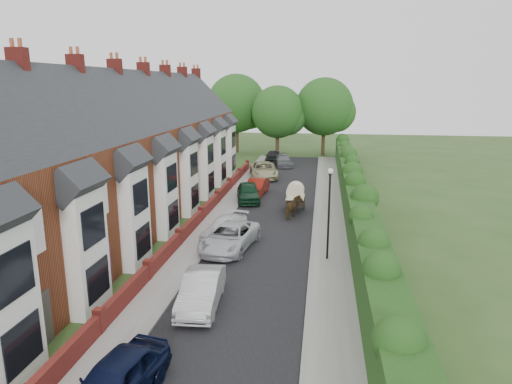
# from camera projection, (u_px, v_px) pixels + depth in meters

# --- Properties ---
(ground) EXTENTS (140.00, 140.00, 0.00)m
(ground) POSITION_uv_depth(u_px,v_px,m) (255.00, 288.00, 21.74)
(ground) COLOR #2D4C1E
(ground) RESTS_ON ground
(road) EXTENTS (6.00, 58.00, 0.02)m
(road) POSITION_uv_depth(u_px,v_px,m) (271.00, 220.00, 32.39)
(road) COLOR black
(road) RESTS_ON ground
(pavement_hedge_side) EXTENTS (2.20, 58.00, 0.12)m
(pavement_hedge_side) POSITION_uv_depth(u_px,v_px,m) (329.00, 222.00, 31.80)
(pavement_hedge_side) COLOR gray
(pavement_hedge_side) RESTS_ON ground
(pavement_house_side) EXTENTS (1.70, 58.00, 0.12)m
(pavement_house_side) POSITION_uv_depth(u_px,v_px,m) (218.00, 218.00, 32.92)
(pavement_house_side) COLOR gray
(pavement_house_side) RESTS_ON ground
(kerb_hedge_side) EXTENTS (0.18, 58.00, 0.13)m
(kerb_hedge_side) POSITION_uv_depth(u_px,v_px,m) (314.00, 222.00, 31.95)
(kerb_hedge_side) COLOR gray
(kerb_hedge_side) RESTS_ON ground
(kerb_house_side) EXTENTS (0.18, 58.00, 0.13)m
(kerb_house_side) POSITION_uv_depth(u_px,v_px,m) (229.00, 218.00, 32.81)
(kerb_house_side) COLOR gray
(kerb_house_side) RESTS_ON ground
(hedge) EXTENTS (2.10, 58.00, 2.85)m
(hedge) POSITION_uv_depth(u_px,v_px,m) (357.00, 202.00, 31.19)
(hedge) COLOR #1A3E13
(hedge) RESTS_ON ground
(terrace_row) EXTENTS (9.05, 40.50, 11.50)m
(terrace_row) POSITION_uv_depth(u_px,v_px,m) (123.00, 157.00, 31.84)
(terrace_row) COLOR brown
(terrace_row) RESTS_ON ground
(garden_wall_row) EXTENTS (0.35, 40.35, 1.10)m
(garden_wall_row) POSITION_uv_depth(u_px,v_px,m) (201.00, 215.00, 32.01)
(garden_wall_row) COLOR maroon
(garden_wall_row) RESTS_ON ground
(lamppost) EXTENTS (0.32, 0.32, 5.16)m
(lamppost) POSITION_uv_depth(u_px,v_px,m) (329.00, 203.00, 24.34)
(lamppost) COLOR black
(lamppost) RESTS_ON ground
(tree_far_left) EXTENTS (7.14, 6.80, 9.29)m
(tree_far_left) POSITION_uv_depth(u_px,v_px,m) (280.00, 113.00, 59.36)
(tree_far_left) COLOR #332316
(tree_far_left) RESTS_ON ground
(tree_far_right) EXTENTS (7.98, 7.60, 10.31)m
(tree_far_right) POSITION_uv_depth(u_px,v_px,m) (327.00, 108.00, 60.29)
(tree_far_right) COLOR #332316
(tree_far_right) RESTS_ON ground
(tree_far_back) EXTENTS (8.40, 8.00, 10.82)m
(tree_far_back) POSITION_uv_depth(u_px,v_px,m) (240.00, 105.00, 62.87)
(tree_far_back) COLOR #332316
(tree_far_back) RESTS_ON ground
(car_navy) EXTENTS (2.52, 4.60, 1.48)m
(car_navy) POSITION_uv_depth(u_px,v_px,m) (116.00, 381.00, 13.75)
(car_navy) COLOR black
(car_navy) RESTS_ON ground
(car_silver_a) EXTENTS (1.88, 4.55, 1.47)m
(car_silver_a) POSITION_uv_depth(u_px,v_px,m) (201.00, 290.00, 19.82)
(car_silver_a) COLOR silver
(car_silver_a) RESTS_ON ground
(car_silver_b) EXTENTS (3.21, 5.60, 1.47)m
(car_silver_b) POSITION_uv_depth(u_px,v_px,m) (230.00, 237.00, 26.70)
(car_silver_b) COLOR silver
(car_silver_b) RESTS_ON ground
(car_white) EXTENTS (2.80, 4.73, 1.29)m
(car_white) POSITION_uv_depth(u_px,v_px,m) (225.00, 227.00, 28.75)
(car_white) COLOR white
(car_white) RESTS_ON ground
(car_green) EXTENTS (2.69, 4.82, 1.55)m
(car_green) POSITION_uv_depth(u_px,v_px,m) (248.00, 192.00, 37.57)
(car_green) COLOR #0F321B
(car_green) RESTS_ON ground
(car_red) EXTENTS (1.83, 4.34, 1.39)m
(car_red) POSITION_uv_depth(u_px,v_px,m) (257.00, 187.00, 39.76)
(car_red) COLOR maroon
(car_red) RESTS_ON ground
(car_beige) EXTENTS (3.75, 6.16, 1.59)m
(car_beige) POSITION_uv_depth(u_px,v_px,m) (264.00, 170.00, 47.01)
(car_beige) COLOR #B8B185
(car_beige) RESTS_ON ground
(car_grey) EXTENTS (2.87, 4.80, 1.30)m
(car_grey) POSITION_uv_depth(u_px,v_px,m) (283.00, 161.00, 53.57)
(car_grey) COLOR slate
(car_grey) RESTS_ON ground
(car_black) EXTENTS (2.01, 4.66, 1.57)m
(car_black) POSITION_uv_depth(u_px,v_px,m) (273.00, 157.00, 55.66)
(car_black) COLOR black
(car_black) RESTS_ON ground
(horse) EXTENTS (1.32, 2.05, 1.60)m
(horse) POSITION_uv_depth(u_px,v_px,m) (293.00, 208.00, 32.66)
(horse) COLOR #422F18
(horse) RESTS_ON ground
(horse_cart) EXTENTS (1.40, 3.10, 2.24)m
(horse_cart) POSITION_uv_depth(u_px,v_px,m) (295.00, 195.00, 34.52)
(horse_cart) COLOR black
(horse_cart) RESTS_ON ground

